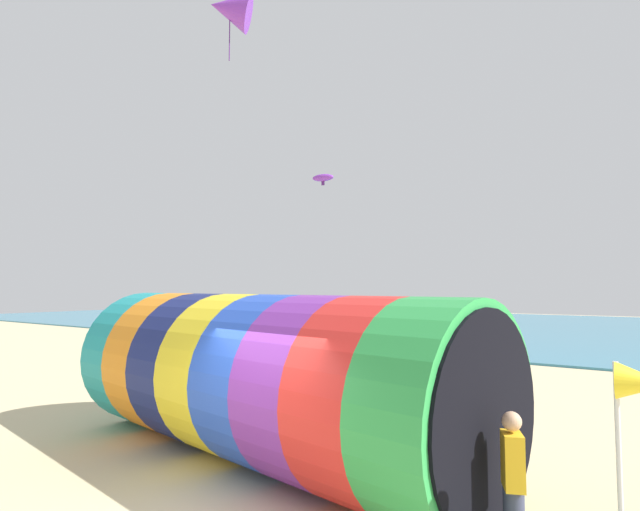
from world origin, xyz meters
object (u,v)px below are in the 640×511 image
(kite_purple_delta, at_px, (230,9))
(kite_purple_parafoil, at_px, (323,178))
(giant_inflatable_tube, at_px, (260,377))
(kite_handler, at_px, (513,485))

(kite_purple_delta, height_order, kite_purple_parafoil, kite_purple_delta)
(giant_inflatable_tube, distance_m, kite_handler, 4.85)
(kite_purple_delta, bearing_deg, kite_purple_parafoil, 109.60)
(giant_inflatable_tube, height_order, kite_purple_delta, kite_purple_delta)
(giant_inflatable_tube, bearing_deg, kite_handler, -10.92)
(kite_purple_delta, bearing_deg, kite_handler, -25.20)
(giant_inflatable_tube, xyz_separation_m, kite_purple_delta, (-4.21, 3.29, 10.01))
(giant_inflatable_tube, bearing_deg, kite_purple_delta, 142.00)
(kite_handler, distance_m, kite_purple_delta, 14.52)
(kite_handler, xyz_separation_m, kite_purple_delta, (-8.93, 4.20, 10.66))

